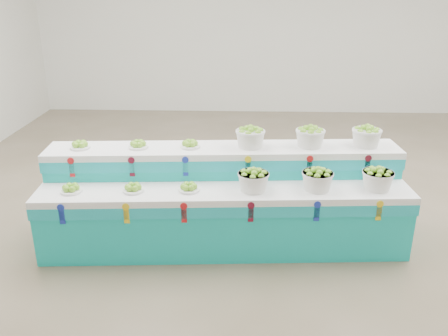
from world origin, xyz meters
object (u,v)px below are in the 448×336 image
(display_stand, at_px, (224,199))
(plate_upper_mid, at_px, (138,144))
(basket_lower_left, at_px, (253,180))
(basket_upper_right, at_px, (366,136))

(display_stand, bearing_deg, plate_upper_mid, 165.51)
(basket_lower_left, height_order, plate_upper_mid, plate_upper_mid)
(display_stand, relative_size, plate_upper_mid, 17.67)
(display_stand, xyz_separation_m, basket_upper_right, (1.54, 0.34, 0.62))
(basket_lower_left, bearing_deg, display_stand, 144.25)
(display_stand, relative_size, basket_lower_left, 12.15)
(basket_lower_left, relative_size, plate_upper_mid, 1.45)
(plate_upper_mid, bearing_deg, display_stand, -10.85)
(display_stand, bearing_deg, basket_lower_left, -39.39)
(plate_upper_mid, relative_size, basket_upper_right, 0.69)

